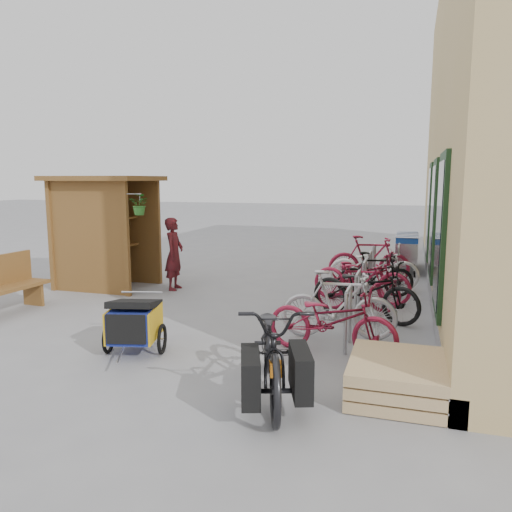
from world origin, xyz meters
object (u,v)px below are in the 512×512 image
(bike_0, at_px, (331,320))
(bike_6, at_px, (374,266))
(pallet_stack, at_px, (396,378))
(person_kiosk, at_px, (174,254))
(kiosk, at_px, (102,216))
(cargo_bike, at_px, (273,348))
(bike_2, at_px, (365,290))
(bike_4, at_px, (361,277))
(shopping_carts, at_px, (407,248))
(bike_7, at_px, (369,260))
(bike_5, at_px, (375,274))
(child_trailer, at_px, (134,321))
(bike_1, at_px, (339,305))
(bike_3, at_px, (358,287))
(bench, at_px, (2,285))

(bike_0, height_order, bike_6, bike_6)
(pallet_stack, distance_m, person_kiosk, 6.26)
(kiosk, bearing_deg, cargo_bike, -40.58)
(kiosk, height_order, bike_2, kiosk)
(bike_0, xyz_separation_m, bike_4, (0.10, 3.05, 0.02))
(person_kiosk, bearing_deg, bike_2, -111.73)
(bike_0, height_order, bike_2, bike_2)
(shopping_carts, height_order, bike_7, bike_7)
(bike_5, bearing_deg, bike_7, -3.44)
(bike_2, bearing_deg, pallet_stack, -149.72)
(child_trailer, bearing_deg, bike_1, 14.76)
(bike_3, bearing_deg, bike_7, -3.88)
(bike_0, relative_size, bike_2, 0.94)
(bench, distance_m, bike_7, 7.42)
(pallet_stack, xyz_separation_m, shopping_carts, (-0.00, 7.99, 0.36))
(kiosk, distance_m, person_kiosk, 1.78)
(shopping_carts, relative_size, bike_0, 1.20)
(bike_3, bearing_deg, bike_2, -166.26)
(kiosk, xyz_separation_m, pallet_stack, (6.28, -3.87, -1.34))
(bench, bearing_deg, cargo_bike, -16.33)
(shopping_carts, relative_size, bike_5, 1.43)
(kiosk, bearing_deg, bike_2, -9.17)
(cargo_bike, bearing_deg, bike_6, 64.57)
(pallet_stack, height_order, person_kiosk, person_kiosk)
(cargo_bike, distance_m, bike_5, 5.13)
(person_kiosk, height_order, bike_5, person_kiosk)
(pallet_stack, height_order, bike_6, bike_6)
(bike_4, relative_size, bike_5, 1.24)
(bike_0, xyz_separation_m, bike_6, (0.23, 4.32, 0.02))
(bench, relative_size, bike_3, 1.10)
(bike_2, relative_size, bike_5, 1.26)
(bench, distance_m, bike_5, 6.92)
(bench, distance_m, cargo_bike, 5.71)
(bench, bearing_deg, bike_6, 35.86)
(person_kiosk, height_order, bike_2, person_kiosk)
(bike_2, bearing_deg, bike_4, 26.76)
(kiosk, xyz_separation_m, bench, (-0.41, -2.43, -1.03))
(pallet_stack, xyz_separation_m, bike_5, (-0.56, 4.67, 0.25))
(bike_0, bearing_deg, pallet_stack, -130.31)
(bench, xyz_separation_m, bike_4, (5.90, 2.70, -0.03))
(cargo_bike, bearing_deg, bike_1, 60.58)
(bike_0, height_order, bike_3, bike_0)
(child_trailer, bearing_deg, bike_0, 1.18)
(person_kiosk, xyz_separation_m, bike_0, (3.81, -3.01, -0.29))
(bike_0, distance_m, bike_5, 3.60)
(cargo_bike, height_order, bike_5, cargo_bike)
(person_kiosk, xyz_separation_m, bike_5, (4.13, 0.57, -0.31))
(kiosk, height_order, bike_4, kiosk)
(bike_1, bearing_deg, bike_2, -19.31)
(person_kiosk, xyz_separation_m, bike_1, (3.81, -2.30, -0.26))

